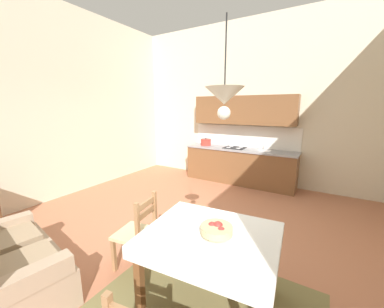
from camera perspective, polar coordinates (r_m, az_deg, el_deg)
The scene contains 10 objects.
ground_plane at distance 3.85m, azimuth -1.83°, elevation -19.08°, with size 6.68×6.50×0.10m, color #AD6B4C.
wall_back at distance 6.05m, azimuth 14.02°, elevation 12.34°, with size 6.68×0.12×4.03m, color beige.
wall_left at distance 5.62m, azimuth -30.17°, elevation 11.18°, with size 0.12×6.50×4.03m, color beige.
area_rug at distance 2.67m, azimuth 3.28°, elevation -34.36°, with size 2.10×1.60×0.01m, color olive.
kitchen_cabinetry at distance 5.84m, azimuth 12.10°, elevation 1.03°, with size 2.78×0.63×2.20m.
dining_table at distance 2.33m, azimuth 4.71°, elevation -22.14°, with size 1.33×1.15×0.75m.
dining_chair_tv_side at distance 2.93m, azimuth -13.66°, elevation -19.00°, with size 0.48×0.48×0.93m.
small_couch at distance 3.20m, azimuth -39.30°, elevation -21.44°, with size 1.52×1.01×0.78m.
fruit_bowl at distance 2.21m, azimuth 6.26°, elevation -18.48°, with size 0.30×0.30×0.12m.
pendant_lamp at distance 1.90m, azimuth 8.22°, elevation 14.18°, with size 0.32×0.32×0.80m.
Camera 1 is at (1.80, -2.77, 1.93)m, focal length 21.00 mm.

